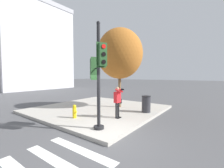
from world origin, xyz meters
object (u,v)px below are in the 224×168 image
street_tree (120,54)px  trash_bin (146,104)px  fire_hydrant (74,111)px  person_photographer (118,99)px  traffic_signal_pole (98,72)px

street_tree → trash_bin: size_ratio=5.51×
street_tree → fire_hydrant: street_tree is taller
person_photographer → street_tree: bearing=31.5°
traffic_signal_pole → street_tree: 4.91m
fire_hydrant → person_photographer: bearing=-52.8°
traffic_signal_pole → fire_hydrant: traffic_signal_pole is taller
person_photographer → street_tree: 4.07m
traffic_signal_pole → fire_hydrant: 3.06m
traffic_signal_pole → person_photographer: bearing=8.6°
street_tree → trash_bin: bearing=-98.4°
person_photographer → street_tree: size_ratio=0.30×
street_tree → trash_bin: (-0.33, -2.24, -3.38)m
trash_bin → person_photographer: bearing=160.8°
person_photographer → fire_hydrant: bearing=127.2°
street_tree → traffic_signal_pole: bearing=-157.7°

